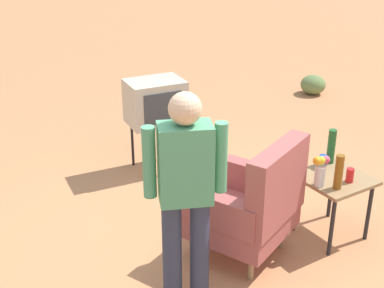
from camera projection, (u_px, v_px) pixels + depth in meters
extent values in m
plane|color=#C17A4C|center=(216.00, 254.00, 4.50)|extent=(60.00, 60.00, 0.00)
cylinder|color=#937047|center=(228.00, 217.00, 4.83)|extent=(0.05, 0.05, 0.22)
cylinder|color=#937047|center=(195.00, 245.00, 4.43)|extent=(0.05, 0.05, 0.22)
cylinder|color=#937047|center=(281.00, 236.00, 4.56)|extent=(0.05, 0.05, 0.22)
cylinder|color=#937047|center=(251.00, 267.00, 4.16)|extent=(0.05, 0.05, 0.22)
cube|color=#9E4C47|center=(240.00, 219.00, 4.41)|extent=(1.00, 1.00, 0.20)
cube|color=#9E4C47|center=(278.00, 185.00, 4.07)|extent=(0.76, 0.45, 0.64)
cube|color=#9E4C47|center=(259.00, 180.00, 4.56)|extent=(0.40, 0.68, 0.26)
cube|color=#9E4C47|center=(220.00, 212.00, 4.08)|extent=(0.40, 0.68, 0.26)
cylinder|color=black|center=(331.00, 191.00, 4.95)|extent=(0.04, 0.04, 0.55)
cylinder|color=black|center=(295.00, 204.00, 4.73)|extent=(0.04, 0.04, 0.55)
cylinder|color=black|center=(369.00, 212.00, 4.60)|extent=(0.04, 0.04, 0.55)
cylinder|color=black|center=(332.00, 227.00, 4.38)|extent=(0.04, 0.04, 0.55)
cube|color=#937047|center=(335.00, 179.00, 4.55)|extent=(0.56, 0.56, 0.03)
cylinder|color=black|center=(144.00, 155.00, 5.66)|extent=(0.03, 0.03, 0.55)
cylinder|color=black|center=(181.00, 148.00, 5.83)|extent=(0.03, 0.03, 0.55)
cylinder|color=black|center=(132.00, 143.00, 5.96)|extent=(0.03, 0.03, 0.55)
cylinder|color=black|center=(168.00, 136.00, 6.13)|extent=(0.03, 0.03, 0.55)
cube|color=#BCB299|center=(155.00, 102.00, 5.69)|extent=(0.65, 0.51, 0.48)
cube|color=#383D3F|center=(163.00, 108.00, 5.50)|extent=(0.42, 0.06, 0.34)
cylinder|color=#2D3347|center=(200.00, 251.00, 3.81)|extent=(0.14, 0.14, 0.86)
cylinder|color=#2D3347|center=(172.00, 254.00, 3.78)|extent=(0.14, 0.14, 0.86)
cube|color=#4C9366|center=(185.00, 164.00, 3.51)|extent=(0.42, 0.34, 0.56)
cylinder|color=#4C9366|center=(221.00, 158.00, 3.53)|extent=(0.09, 0.09, 0.50)
cylinder|color=#4C9366|center=(149.00, 162.00, 3.46)|extent=(0.09, 0.09, 0.50)
sphere|color=#DBAD84|center=(185.00, 109.00, 3.35)|extent=(0.22, 0.22, 0.22)
cylinder|color=red|center=(350.00, 175.00, 4.44)|extent=(0.07, 0.07, 0.12)
cylinder|color=brown|center=(339.00, 172.00, 4.29)|extent=(0.07, 0.07, 0.30)
cylinder|color=#1E5623|center=(331.00, 146.00, 4.74)|extent=(0.07, 0.07, 0.32)
cylinder|color=blue|center=(323.00, 162.00, 4.68)|extent=(0.07, 0.07, 0.12)
cylinder|color=silver|center=(320.00, 176.00, 4.37)|extent=(0.09, 0.09, 0.18)
sphere|color=yellow|center=(322.00, 161.00, 4.31)|extent=(0.07, 0.07, 0.07)
sphere|color=#E04C66|center=(326.00, 160.00, 4.32)|extent=(0.07, 0.07, 0.07)
sphere|color=orange|center=(317.00, 161.00, 4.30)|extent=(0.07, 0.07, 0.07)
ellipsoid|color=olive|center=(313.00, 85.00, 8.35)|extent=(0.39, 0.39, 0.30)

